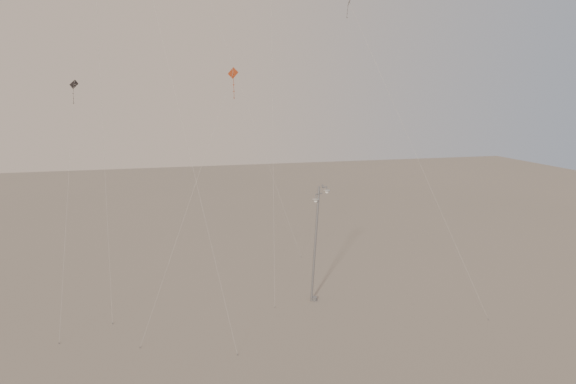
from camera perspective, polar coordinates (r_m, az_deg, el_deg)
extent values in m
plane|color=gray|center=(30.77, -2.26, -18.98)|extent=(160.00, 160.00, 0.00)
cylinder|color=#92949A|center=(36.65, 3.37, -13.37)|extent=(0.44, 0.44, 0.30)
cylinder|color=#92949A|center=(34.98, 3.46, -6.74)|extent=(0.69, 0.18, 9.23)
cylinder|color=#92949A|center=(33.93, 4.39, 0.81)|extent=(0.14, 0.14, 0.18)
cylinder|color=#92949A|center=(34.14, 4.67, 0.62)|extent=(0.47, 0.30, 0.07)
cylinder|color=#92949A|center=(34.34, 4.96, 0.43)|extent=(0.06, 0.06, 0.30)
ellipsoid|color=#B2B2AD|center=(34.37, 4.95, 0.18)|extent=(0.52, 0.52, 0.18)
cylinder|color=#92949A|center=(33.88, 3.96, -0.23)|extent=(0.59, 0.25, 0.07)
cylinder|color=#92949A|center=(33.75, 3.54, -0.62)|extent=(0.06, 0.06, 0.40)
ellipsoid|color=#B2B2AD|center=(33.79, 3.54, -0.95)|extent=(0.52, 0.52, 0.18)
cylinder|color=beige|center=(35.04, -22.78, 13.95)|extent=(0.21, 6.41, 35.06)
cylinder|color=#92949A|center=(35.54, -21.40, -15.26)|extent=(0.06, 0.06, 0.10)
cylinder|color=beige|center=(30.32, -12.33, 4.47)|extent=(4.48, 9.47, 23.93)
cylinder|color=#92949A|center=(29.99, -6.44, -19.84)|extent=(0.06, 0.06, 0.10)
cylinder|color=beige|center=(38.11, -2.05, 17.55)|extent=(2.35, 12.03, 38.97)
cylinder|color=#92949A|center=(35.49, -1.69, -14.42)|extent=(0.06, 0.06, 0.10)
cube|color=#9D3616|center=(27.55, -6.99, 14.76)|extent=(0.60, 0.35, 0.66)
cylinder|color=#9D3616|center=(27.67, -6.90, 12.89)|extent=(0.07, 0.19, 1.21)
cylinder|color=beige|center=(28.42, -13.00, -3.01)|extent=(6.39, 0.37, 17.16)
cylinder|color=#92949A|center=(31.99, -18.27, -18.22)|extent=(0.06, 0.06, 0.10)
cube|color=#2D2726|center=(43.09, 7.75, 22.74)|extent=(0.30, 0.69, 0.64)
cylinder|color=#2D2726|center=(42.86, 7.55, 21.70)|extent=(0.17, 0.06, 1.03)
cylinder|color=beige|center=(37.48, 15.47, 5.69)|extent=(6.06, 13.93, 23.91)
cylinder|color=#92949A|center=(36.78, 24.09, -14.53)|extent=(0.06, 0.06, 0.10)
cylinder|color=beige|center=(43.98, -4.41, 8.80)|extent=(8.63, 3.93, 26.76)
cylinder|color=#92949A|center=(45.73, 1.65, -8.22)|extent=(0.06, 0.06, 0.10)
cube|color=#2D2726|center=(34.89, -25.53, 12.25)|extent=(0.51, 0.46, 0.65)
cylinder|color=#2D2726|center=(34.98, -25.59, 10.91)|extent=(0.16, 0.11, 1.05)
cylinder|color=beige|center=(33.54, -26.29, -2.14)|extent=(1.48, 4.78, 16.64)
cylinder|color=#92949A|center=(34.40, -27.06, -16.73)|extent=(0.06, 0.06, 0.10)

